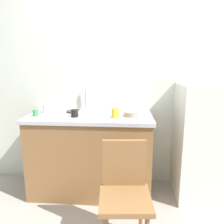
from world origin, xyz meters
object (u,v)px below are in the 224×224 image
object	(u,v)px
refrigerator	(203,142)
hotplate	(74,111)
dish_tray	(92,113)
cup_black	(75,113)
cup_white	(46,109)
cup_yellow	(115,113)
terracotta_bowl	(131,114)
chair	(125,192)
cup_green	(36,113)

from	to	relation	value
refrigerator	hotplate	distance (m)	1.51
dish_tray	cup_black	world-z (taller)	cup_black
cup_white	cup_yellow	bearing A→B (deg)	-12.51
terracotta_bowl	cup_white	distance (m)	0.99
chair	cup_white	distance (m)	1.38
dish_tray	cup_black	xyz separation A→B (m)	(-0.17, -0.10, 0.02)
chair	cup_yellow	size ratio (longest dim) A/B	8.33
hotplate	cup_black	distance (m)	0.24
dish_tray	hotplate	distance (m)	0.27
cup_yellow	cup_green	size ratio (longest dim) A/B	1.53
refrigerator	cup_yellow	xyz separation A→B (m)	(-0.97, -0.11, 0.34)
refrigerator	cup_yellow	distance (m)	1.03
cup_yellow	refrigerator	bearing A→B (deg)	6.61
refrigerator	cup_green	world-z (taller)	refrigerator
chair	cup_yellow	distance (m)	0.87
cup_yellow	cup_white	world-z (taller)	cup_yellow
chair	cup_green	size ratio (longest dim) A/B	12.71
chair	terracotta_bowl	bearing A→B (deg)	81.98
hotplate	cup_yellow	xyz separation A→B (m)	(0.51, -0.23, 0.04)
cup_yellow	cup_green	distance (m)	0.88
cup_yellow	cup_white	size ratio (longest dim) A/B	1.13
chair	cup_white	size ratio (longest dim) A/B	9.41
hotplate	cup_black	bearing A→B (deg)	-73.50
dish_tray	cup_white	size ratio (longest dim) A/B	2.96
cup_green	cup_black	distance (m)	0.44
hotplate	cup_white	xyz separation A→B (m)	(-0.31, -0.05, 0.04)
refrigerator	cup_white	world-z (taller)	refrigerator
terracotta_bowl	refrigerator	bearing A→B (deg)	2.36
hotplate	cup_white	distance (m)	0.32
chair	dish_tray	xyz separation A→B (m)	(-0.39, 0.81, 0.46)
refrigerator	terracotta_bowl	distance (m)	0.86
chair	cup_white	xyz separation A→B (m)	(-0.94, 0.89, 0.48)
terracotta_bowl	cup_green	world-z (taller)	cup_green
chair	hotplate	distance (m)	1.21
dish_tray	terracotta_bowl	size ratio (longest dim) A/B	1.73
cup_yellow	dish_tray	bearing A→B (deg)	158.37
hotplate	cup_yellow	bearing A→B (deg)	-24.55
cup_black	cup_white	xyz separation A→B (m)	(-0.38, 0.18, 0.01)
hotplate	cup_yellow	distance (m)	0.56
terracotta_bowl	cup_black	xyz separation A→B (m)	(-0.61, -0.08, 0.02)
refrigerator	hotplate	xyz separation A→B (m)	(-1.47, 0.12, 0.30)
cup_white	terracotta_bowl	bearing A→B (deg)	-5.89
cup_black	cup_white	world-z (taller)	cup_white
chair	hotplate	world-z (taller)	hotplate
refrigerator	terracotta_bowl	size ratio (longest dim) A/B	7.93
cup_yellow	chair	bearing A→B (deg)	-80.15
dish_tray	hotplate	size ratio (longest dim) A/B	1.65
refrigerator	cup_black	xyz separation A→B (m)	(-1.41, -0.11, 0.33)
terracotta_bowl	cup_green	bearing A→B (deg)	-176.73
refrigerator	terracotta_bowl	world-z (taller)	refrigerator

